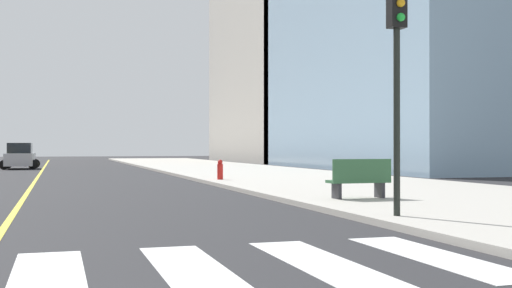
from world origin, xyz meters
TOP-DOWN VIEW (x-y plane):
  - sidewalk_kerb_east at (12.20, 20.00)m, footprint 10.00×120.00m
  - lane_divider_paint at (0.00, 40.00)m, footprint 0.16×80.00m
  - parking_garage_concrete at (28.27, 63.53)m, footprint 18.00×24.00m
  - car_silver_nearest at (-1.61, 46.14)m, footprint 2.72×4.30m
  - traffic_light_near_corner at (7.90, 7.93)m, footprint 0.36×0.41m
  - park_bench at (9.20, 12.38)m, footprint 1.80×0.58m
  - fire_hydrant at (7.99, 23.96)m, footprint 0.26×0.26m

SIDE VIEW (x-z plane):
  - lane_divider_paint at x=0.00m, z-range 0.00..0.01m
  - sidewalk_kerb_east at x=12.20m, z-range 0.00..0.15m
  - fire_hydrant at x=7.99m, z-range 0.13..1.02m
  - park_bench at x=9.20m, z-range 0.13..1.25m
  - car_silver_nearest at x=-1.61m, z-range -0.06..1.84m
  - traffic_light_near_corner at x=7.90m, z-range 1.15..6.13m
  - parking_garage_concrete at x=28.27m, z-range 0.00..29.54m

